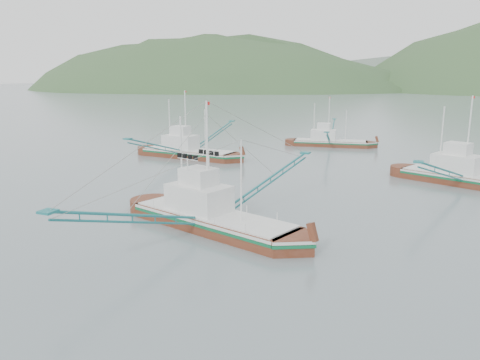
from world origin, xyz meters
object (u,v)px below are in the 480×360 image
at_px(main_boat, 211,203).
at_px(bg_boat_far, 330,138).
at_px(bg_boat_right, 469,166).
at_px(bg_boat_left, 188,148).

height_order(main_boat, bg_boat_far, main_boat).
xyz_separation_m(bg_boat_right, bg_boat_far, (-20.66, 23.53, -0.67)).
distance_m(bg_boat_right, bg_boat_far, 31.32).
height_order(bg_boat_right, bg_boat_far, bg_boat_right).
distance_m(bg_boat_left, bg_boat_right, 38.03).
bearing_deg(bg_boat_left, bg_boat_far, 54.46).
distance_m(bg_boat_left, bg_boat_far, 26.17).
xyz_separation_m(bg_boat_left, bg_boat_far, (17.18, 19.74, -0.03)).
xyz_separation_m(bg_boat_left, bg_boat_right, (37.83, -3.79, 0.64)).
distance_m(main_boat, bg_boat_far, 48.41).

